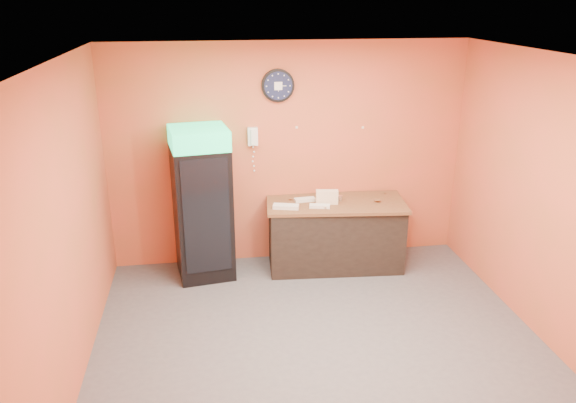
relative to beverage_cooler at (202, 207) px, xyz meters
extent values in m
plane|color=#47474C|center=(1.11, -1.61, -0.91)|extent=(4.50, 4.50, 0.00)
cube|color=#D7523C|center=(1.11, 0.39, 0.49)|extent=(4.50, 0.02, 2.80)
cube|color=#D7523C|center=(-1.14, -1.61, 0.49)|extent=(0.02, 4.00, 2.80)
cube|color=#D7523C|center=(3.36, -1.61, 0.49)|extent=(0.02, 4.00, 2.80)
cube|color=white|center=(1.11, -1.61, 1.89)|extent=(4.50, 4.00, 0.02)
cube|color=black|center=(0.01, 0.04, -0.10)|extent=(0.74, 0.74, 1.63)
cube|color=#18D073|center=(0.01, 0.04, 0.84)|extent=(0.74, 0.74, 0.23)
cube|color=black|center=(-0.04, -0.29, -0.03)|extent=(0.54, 0.09, 1.40)
cube|color=black|center=(1.66, 0.02, -0.49)|extent=(1.71, 0.85, 0.83)
cylinder|color=black|center=(0.98, 0.37, 1.36)|extent=(0.40, 0.05, 0.40)
cylinder|color=#0F1433|center=(0.98, 0.34, 1.36)|extent=(0.34, 0.01, 0.34)
cube|color=white|center=(0.98, 0.33, 1.36)|extent=(0.10, 0.00, 0.10)
cube|color=white|center=(0.66, 0.35, 0.75)|extent=(0.12, 0.07, 0.22)
cube|color=white|center=(0.66, 0.30, 0.75)|extent=(0.05, 0.04, 0.18)
cube|color=brown|center=(1.66, 0.02, -0.06)|extent=(1.80, 0.97, 0.04)
cube|color=beige|center=(1.53, -0.02, -0.01)|extent=(0.28, 0.13, 0.06)
cube|color=beige|center=(1.53, -0.02, 0.05)|extent=(0.28, 0.13, 0.06)
cube|color=beige|center=(1.53, -0.02, 0.10)|extent=(0.28, 0.13, 0.06)
cube|color=silver|center=(1.01, -0.11, -0.02)|extent=(0.33, 0.20, 0.04)
cube|color=silver|center=(1.41, -0.14, -0.02)|extent=(0.26, 0.15, 0.04)
cube|color=silver|center=(1.28, 0.11, -0.02)|extent=(0.27, 0.13, 0.04)
cylinder|color=silver|center=(1.72, 0.06, -0.01)|extent=(0.06, 0.06, 0.06)
camera|label=1|loc=(0.08, -6.38, 2.39)|focal=35.00mm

